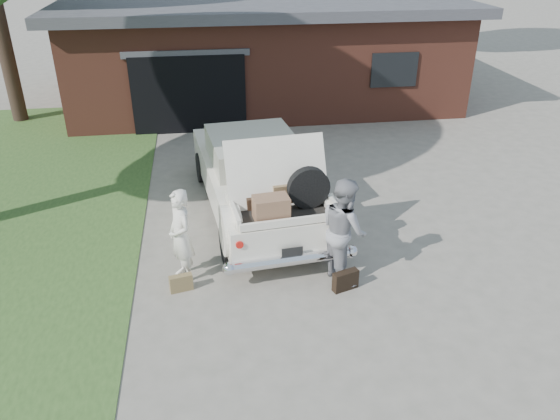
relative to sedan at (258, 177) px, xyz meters
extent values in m
plane|color=gray|center=(0.15, -2.70, -0.80)|extent=(90.00, 90.00, 0.00)
cube|color=brown|center=(1.15, 8.80, 0.70)|extent=(12.00, 7.00, 3.00)
cube|color=#4C4C51|center=(1.15, 8.80, 2.35)|extent=(12.80, 7.80, 0.30)
cube|color=black|center=(-1.35, 5.35, 0.30)|extent=(3.20, 0.30, 2.20)
cube|color=#4C4C51|center=(-1.35, 5.28, 1.45)|extent=(3.50, 0.12, 0.18)
cube|color=black|center=(4.65, 5.28, 0.80)|extent=(1.40, 0.08, 1.00)
cube|color=white|center=(-0.01, 0.05, -0.14)|extent=(2.53, 5.43, 0.68)
cube|color=#A8A794|center=(-0.04, 0.37, 0.46)|extent=(1.94, 2.27, 0.55)
cube|color=black|center=(-0.14, 1.36, 0.44)|extent=(1.63, 0.25, 0.46)
cube|color=black|center=(0.06, -0.62, 0.44)|extent=(1.63, 0.25, 0.46)
cylinder|color=black|center=(-0.74, -1.82, -0.45)|extent=(0.30, 0.71, 0.69)
cylinder|color=black|center=(1.10, -1.63, -0.45)|extent=(0.30, 0.71, 0.69)
cylinder|color=black|center=(-1.11, 1.73, -0.45)|extent=(0.30, 0.71, 0.69)
cylinder|color=black|center=(0.73, 1.93, -0.45)|extent=(0.30, 0.71, 0.69)
cylinder|color=silver|center=(0.27, -2.61, -0.38)|extent=(2.16, 0.41, 0.19)
cylinder|color=#A5140F|center=(-0.59, -2.63, 0.02)|extent=(0.14, 0.12, 0.13)
cylinder|color=#A5140F|center=(1.12, -2.45, 0.02)|extent=(0.14, 0.12, 0.13)
cube|color=black|center=(0.27, -2.63, -0.22)|extent=(0.36, 0.06, 0.18)
cube|color=black|center=(0.20, -1.93, 0.22)|extent=(1.74, 1.32, 0.04)
cube|color=white|center=(-0.64, -2.02, 0.33)|extent=(0.18, 1.16, 0.19)
cube|color=white|center=(1.04, -1.84, 0.33)|extent=(0.18, 1.16, 0.19)
cube|color=white|center=(0.26, -2.50, 0.29)|extent=(1.68, 0.24, 0.13)
cube|color=white|center=(0.17, -1.60, 0.79)|extent=(1.81, 0.72, 1.12)
cube|color=#3C281A|center=(-0.10, -1.71, 0.34)|extent=(0.66, 0.46, 0.20)
cube|color=#8D6347|center=(-0.02, -2.27, 0.44)|extent=(0.61, 0.43, 0.40)
cube|color=black|center=(0.27, -1.62, 0.35)|extent=(0.74, 0.52, 0.22)
cube|color=olive|center=(0.29, -1.65, 0.51)|extent=(0.48, 0.34, 0.16)
cylinder|color=black|center=(0.66, -1.93, 0.61)|extent=(0.74, 0.24, 0.73)
imported|color=silver|center=(-1.53, -2.23, 0.02)|extent=(0.60, 0.70, 1.63)
imported|color=gray|center=(1.14, -2.59, 0.11)|extent=(0.86, 1.01, 1.82)
cube|color=olive|center=(-1.57, -2.61, -0.65)|extent=(0.39, 0.20, 0.29)
cube|color=black|center=(1.11, -2.97, -0.63)|extent=(0.46, 0.27, 0.34)
camera|label=1|loc=(-1.06, -10.14, 4.54)|focal=35.00mm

